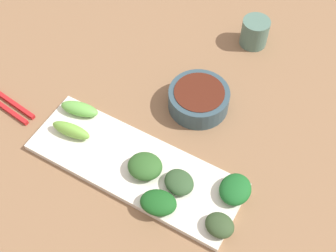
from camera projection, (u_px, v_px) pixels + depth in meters
The scene contains 11 objects.
tabletop at pixel (166, 147), 0.81m from camera, with size 2.10×2.10×0.02m, color #846243.
sauce_bowl at pixel (199, 98), 0.83m from camera, with size 0.11×0.11×0.04m.
serving_plate at pixel (135, 166), 0.77m from camera, with size 0.13×0.38×0.01m, color silver.
broccoli_leafy_0 at pixel (144, 166), 0.75m from camera, with size 0.05×0.06×0.03m, color #2D5B25.
broccoli_leafy_1 at pixel (220, 225), 0.69m from camera, with size 0.04×0.05×0.02m, color #2F4525.
broccoli_leafy_2 at pixel (158, 203), 0.71m from camera, with size 0.05×0.06×0.02m, color #18541D.
broccoli_stalk_3 at pixel (79, 109), 0.82m from camera, with size 0.03×0.07×0.02m, color #64AF49.
broccoli_leafy_4 at pixel (235, 189), 0.72m from camera, with size 0.06×0.05×0.03m, color #195C23.
broccoli_leafy_5 at pixel (179, 182), 0.73m from camera, with size 0.05×0.05×0.02m, color #2E4D2A.
broccoli_stalk_6 at pixel (71, 130), 0.79m from camera, with size 0.02×0.07×0.03m, color #71B040.
tea_cup at pixel (255, 32), 0.93m from camera, with size 0.06×0.06×0.06m, color #4D7061.
Camera 1 is at (0.37, 0.22, 0.70)m, focal length 47.62 mm.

